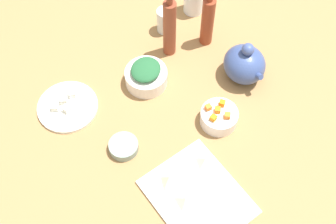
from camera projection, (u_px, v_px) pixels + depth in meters
The scene contains 25 objects.
tabletop at pixel (168, 122), 146.56cm from camera, with size 190.00×190.00×3.00cm, color #A07748.
cutting_board at pixel (198, 197), 130.87cm from camera, with size 29.65×24.43×1.00cm, color white.
plate_tofu at pixel (68, 107), 147.26cm from camera, with size 20.17×20.17×1.20cm, color white.
bowl_greens at pixel (146, 77), 150.82cm from camera, with size 14.48×14.48×5.72cm, color white.
bowl_carrots at pixel (219, 117), 142.73cm from camera, with size 12.14×12.14×5.30cm, color white.
bowl_small_side at pixel (124, 146), 138.43cm from camera, with size 9.29×9.29×3.09cm, color gray.
teapot at pixel (245, 64), 149.31cm from camera, with size 16.46×13.82×16.17cm.
bottle_0 at pixel (208, 20), 153.87cm from camera, with size 4.54×4.54×25.29cm.
bottle_1 at pixel (170, 28), 150.14cm from camera, with size 4.50×4.50×27.51cm.
drinking_glass_1 at pixel (165, 20), 161.83cm from camera, with size 5.91×5.91×9.64cm, color white.
carrot_cube_0 at pixel (222, 103), 141.34cm from camera, with size 1.80×1.80×1.80cm, color orange.
carrot_cube_1 at pixel (227, 116), 138.90cm from camera, with size 1.80×1.80×1.80cm, color orange.
carrot_cube_2 at pixel (208, 107), 140.51cm from camera, with size 1.80×1.80×1.80cm, color orange.
carrot_cube_3 at pixel (213, 118), 138.47cm from camera, with size 1.80×1.80×1.80cm, color orange.
carrot_cube_4 at pixel (218, 110), 140.02cm from camera, with size 1.80×1.80×1.80cm, color orange.
chopped_greens_mound at pixel (146, 70), 147.11cm from camera, with size 10.82×9.86×2.99cm, color #266238.
tofu_cube_0 at pixel (67, 109), 144.85cm from camera, with size 2.20×2.20×2.20cm, color white.
tofu_cube_1 at pixel (63, 100), 146.57cm from camera, with size 2.20×2.20×2.20cm, color silver.
tofu_cube_2 at pixel (55, 107), 145.14cm from camera, with size 2.20×2.20×2.20cm, color silver.
tofu_cube_3 at pixel (72, 94), 147.89cm from camera, with size 2.20×2.20×2.20cm, color silver.
dumpling_0 at pixel (205, 161), 134.90cm from camera, with size 4.58×4.19×2.76cm, color beige.
dumpling_2 at pixel (185, 200), 128.24cm from camera, with size 5.15×4.61×2.96cm, color beige.
dumpling_3 at pixel (169, 179), 131.64cm from camera, with size 4.78×4.12×2.98cm, color beige.
dumpling_4 at pixel (209, 204), 128.12cm from camera, with size 5.26×4.65×2.13cm, color beige.
dumpling_5 at pixel (195, 181), 131.81cm from camera, with size 4.36×4.22×2.15cm, color beige.
Camera 1 is at (63.09, -38.13, 128.22)cm, focal length 47.24 mm.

